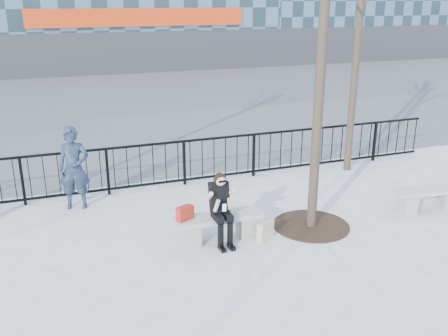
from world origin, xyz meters
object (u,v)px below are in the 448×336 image
object	(u,v)px
bench_main	(219,224)
bench_second	(428,197)
standing_man	(74,168)
seated_woman	(222,209)

from	to	relation	value
bench_main	bench_second	xyz separation A→B (m)	(4.63, -0.21, -0.02)
bench_second	standing_man	bearing A→B (deg)	167.53
bench_main	seated_woman	distance (m)	0.40
bench_main	bench_second	world-z (taller)	bench_main
bench_main	bench_second	size ratio (longest dim) A/B	1.05
bench_main	seated_woman	xyz separation A→B (m)	(0.00, -0.16, 0.37)
bench_second	standing_man	size ratio (longest dim) A/B	0.88
bench_second	standing_man	distance (m)	7.49
standing_man	bench_main	bearing A→B (deg)	-33.01
bench_main	standing_man	world-z (taller)	standing_man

